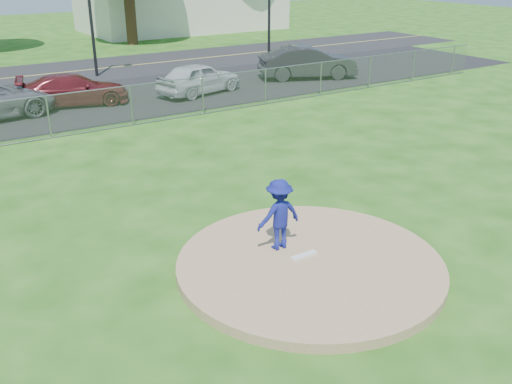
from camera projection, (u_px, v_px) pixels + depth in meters
ground at (127, 143)px, 19.33m from camera, size 120.00×120.00×0.00m
pitchers_mound at (310, 265)px, 11.56m from camera, size 5.40×5.40×0.20m
pitching_rubber at (304, 255)px, 11.67m from camera, size 0.60×0.15×0.04m
chain_link_fence at (105, 109)px, 20.59m from camera, size 40.00×0.06×1.50m
parking_lot at (71, 104)px, 24.35m from camera, size 50.00×8.00×0.01m
street at (29, 76)px, 30.15m from camera, size 60.00×7.00×0.01m
commercial_building at (182, 3)px, 48.22m from camera, size 16.40×9.40×4.30m
traffic_signal_right at (272, 1)px, 34.50m from camera, size 1.28×0.20×5.60m
pitcher at (279, 214)px, 11.74m from camera, size 1.01×0.60×1.53m
parked_car_darkred at (74, 90)px, 24.04m from camera, size 4.79×2.83×1.30m
parked_car_pearl at (199, 78)px, 25.98m from camera, size 4.45×2.69×1.42m
parked_car_charcoal at (308, 62)px, 29.25m from camera, size 5.23×3.48×1.63m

